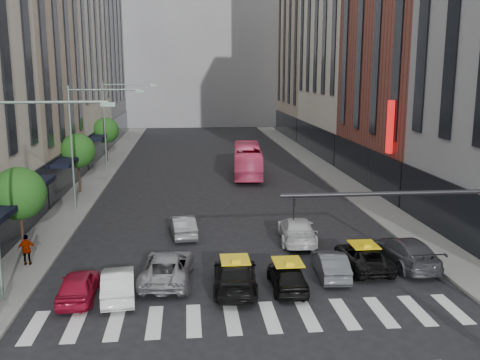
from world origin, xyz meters
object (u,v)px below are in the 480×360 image
object	(u,v)px
streetlamp_far	(114,114)
pedestrian_far	(27,250)
taxi_center	(287,276)
streetlamp_near	(14,172)
streetlamp_mid	(84,131)
taxi_left	(235,275)
car_white_front	(118,284)
car_red	(79,285)
bus	(248,160)

from	to	relation	value
streetlamp_far	pedestrian_far	xyz separation A→B (m)	(-1.13, -27.50, -4.93)
taxi_center	streetlamp_near	bearing A→B (deg)	2.28
streetlamp_mid	pedestrian_far	world-z (taller)	streetlamp_mid
taxi_left	car_white_front	bearing A→B (deg)	8.98
streetlamp_mid	car_red	bearing A→B (deg)	-81.66
car_white_front	bus	bearing A→B (deg)	-113.93
taxi_left	taxi_center	xyz separation A→B (m)	(2.46, -0.24, -0.06)
car_red	bus	bearing A→B (deg)	-111.78
streetlamp_mid	pedestrian_far	size ratio (longest dim) A/B	5.49
streetlamp_near	taxi_center	world-z (taller)	streetlamp_near
streetlamp_mid	car_red	size ratio (longest dim) A/B	2.30
car_white_front	taxi_center	distance (m)	7.83
streetlamp_mid	taxi_center	world-z (taller)	streetlamp_mid
car_red	car_white_front	bearing A→B (deg)	179.12
car_red	taxi_left	world-z (taller)	taxi_left
streetlamp_mid	car_red	distance (m)	16.88
car_red	taxi_center	xyz separation A→B (m)	(9.57, 0.20, -0.00)
streetlamp_near	car_red	xyz separation A→B (m)	(2.33, 0.12, -5.24)
streetlamp_far	taxi_left	world-z (taller)	streetlamp_far
car_red	bus	distance (m)	30.52
streetlamp_near	taxi_center	xyz separation A→B (m)	(11.90, 0.32, -5.24)
car_red	taxi_center	world-z (taller)	car_red
car_red	streetlamp_near	bearing A→B (deg)	2.09
streetlamp_far	pedestrian_far	bearing A→B (deg)	-92.36
streetlamp_near	car_red	size ratio (longest dim) A/B	2.30
streetlamp_near	car_white_front	distance (m)	6.63
streetlamp_mid	bus	xyz separation A→B (m)	(13.21, 12.63, -4.37)
taxi_left	pedestrian_far	bearing A→B (deg)	-16.16
bus	pedestrian_far	world-z (taller)	bus
streetlamp_near	car_red	bearing A→B (deg)	2.97
bus	taxi_center	bearing A→B (deg)	92.50
streetlamp_near	pedestrian_far	size ratio (longest dim) A/B	5.49
pedestrian_far	car_white_front	bearing A→B (deg)	131.29
car_white_front	bus	distance (m)	29.95
car_red	streetlamp_mid	bearing A→B (deg)	-82.54
pedestrian_far	streetlamp_near	bearing A→B (deg)	95.48
pedestrian_far	car_red	bearing A→B (deg)	119.66
streetlamp_mid	taxi_left	bearing A→B (deg)	-58.54
bus	car_white_front	bearing A→B (deg)	77.38
car_red	bus	xyz separation A→B (m)	(10.89, 28.50, 0.87)
streetlamp_near	streetlamp_mid	xyz separation A→B (m)	(0.00, 16.00, 0.00)
pedestrian_far	bus	bearing A→B (deg)	-129.39
streetlamp_far	car_white_front	distance (m)	32.56
streetlamp_far	car_red	xyz separation A→B (m)	(2.33, -31.88, -5.24)
streetlamp_near	pedestrian_far	distance (m)	6.78
streetlamp_far	taxi_left	xyz separation A→B (m)	(9.44, -31.44, -5.18)
taxi_center	pedestrian_far	bearing A→B (deg)	-17.05
streetlamp_mid	streetlamp_far	world-z (taller)	same
car_red	taxi_center	bearing A→B (deg)	-179.69
car_white_front	bus	xyz separation A→B (m)	(9.14, 28.50, 0.86)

